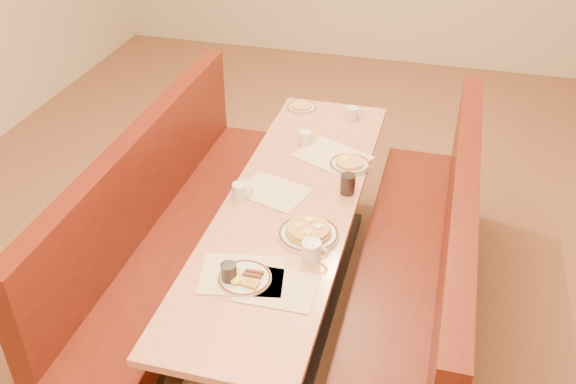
% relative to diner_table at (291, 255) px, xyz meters
% --- Properties ---
extents(ground, '(8.00, 8.00, 0.00)m').
position_rel_diner_table_xyz_m(ground, '(0.00, 0.00, -0.37)').
color(ground, '#9E6647').
rests_on(ground, ground).
extents(diner_table, '(0.70, 2.50, 0.75)m').
position_rel_diner_table_xyz_m(diner_table, '(0.00, 0.00, 0.00)').
color(diner_table, black).
rests_on(diner_table, ground).
extents(booth_left, '(0.55, 2.50, 1.05)m').
position_rel_diner_table_xyz_m(booth_left, '(-0.73, 0.00, -0.01)').
color(booth_left, '#4C3326').
rests_on(booth_left, ground).
extents(booth_right, '(0.55, 2.50, 1.05)m').
position_rel_diner_table_xyz_m(booth_right, '(0.73, 0.00, -0.01)').
color(booth_right, '#4C3326').
rests_on(booth_right, ground).
extents(placemat_near_left, '(0.43, 0.35, 0.00)m').
position_rel_diner_table_xyz_m(placemat_near_left, '(-0.06, -0.65, 0.38)').
color(placemat_near_left, beige).
rests_on(placemat_near_left, diner_table).
extents(placemat_near_right, '(0.36, 0.27, 0.00)m').
position_rel_diner_table_xyz_m(placemat_near_right, '(0.12, -0.69, 0.38)').
color(placemat_near_right, beige).
rests_on(placemat_near_right, diner_table).
extents(placemat_far_left, '(0.43, 0.37, 0.00)m').
position_rel_diner_table_xyz_m(placemat_far_left, '(-0.12, 0.06, 0.38)').
color(placemat_far_left, beige).
rests_on(placemat_far_left, diner_table).
extents(placemat_far_right, '(0.51, 0.46, 0.00)m').
position_rel_diner_table_xyz_m(placemat_far_right, '(0.12, 0.52, 0.38)').
color(placemat_far_right, beige).
rests_on(placemat_far_right, diner_table).
extents(pancake_plate, '(0.31, 0.31, 0.07)m').
position_rel_diner_table_xyz_m(pancake_plate, '(0.16, -0.28, 0.40)').
color(pancake_plate, silver).
rests_on(pancake_plate, diner_table).
extents(eggs_plate, '(0.25, 0.25, 0.05)m').
position_rel_diner_table_xyz_m(eggs_plate, '(-0.05, -0.68, 0.39)').
color(eggs_plate, silver).
rests_on(eggs_plate, diner_table).
extents(extra_plate_mid, '(0.24, 0.24, 0.05)m').
position_rel_diner_table_xyz_m(extra_plate_mid, '(0.24, 0.44, 0.39)').
color(extra_plate_mid, silver).
rests_on(extra_plate_mid, diner_table).
extents(extra_plate_far, '(0.20, 0.20, 0.04)m').
position_rel_diner_table_xyz_m(extra_plate_far, '(-0.22, 1.10, 0.39)').
color(extra_plate_far, silver).
rests_on(extra_plate_far, diner_table).
extents(coffee_mug_a, '(0.13, 0.09, 0.10)m').
position_rel_diner_table_xyz_m(coffee_mug_a, '(0.22, -0.45, 0.43)').
color(coffee_mug_a, silver).
rests_on(coffee_mug_a, diner_table).
extents(coffee_mug_b, '(0.11, 0.08, 0.09)m').
position_rel_diner_table_xyz_m(coffee_mug_b, '(-0.28, -0.04, 0.42)').
color(coffee_mug_b, silver).
rests_on(coffee_mug_b, diner_table).
extents(coffee_mug_c, '(0.11, 0.08, 0.09)m').
position_rel_diner_table_xyz_m(coffee_mug_c, '(0.15, 1.04, 0.42)').
color(coffee_mug_c, silver).
rests_on(coffee_mug_c, diner_table).
extents(coffee_mug_d, '(0.11, 0.08, 0.08)m').
position_rel_diner_table_xyz_m(coffee_mug_d, '(-0.07, 0.64, 0.42)').
color(coffee_mug_d, silver).
rests_on(coffee_mug_d, diner_table).
extents(soda_tumbler_near, '(0.07, 0.07, 0.10)m').
position_rel_diner_table_xyz_m(soda_tumbler_near, '(-0.11, -0.71, 0.43)').
color(soda_tumbler_near, black).
rests_on(soda_tumbler_near, diner_table).
extents(soda_tumbler_mid, '(0.08, 0.08, 0.11)m').
position_rel_diner_table_xyz_m(soda_tumbler_mid, '(0.28, 0.16, 0.43)').
color(soda_tumbler_mid, black).
rests_on(soda_tumbler_mid, diner_table).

